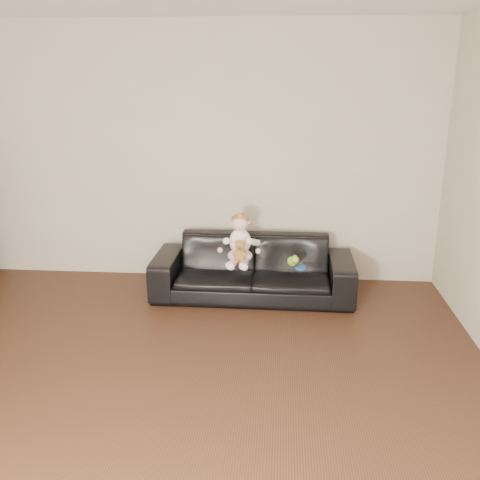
# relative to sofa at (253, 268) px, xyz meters

# --- Properties ---
(floor) EXTENTS (5.50, 5.50, 0.00)m
(floor) POSITION_rel_sofa_xyz_m (-0.65, -2.25, -0.28)
(floor) COLOR #3C2315
(floor) RESTS_ON ground
(wall_back) EXTENTS (5.00, 0.00, 5.00)m
(wall_back) POSITION_rel_sofa_xyz_m (-0.65, 0.50, 1.02)
(wall_back) COLOR #B8AF9B
(wall_back) RESTS_ON ground
(sofa) EXTENTS (1.93, 0.77, 0.56)m
(sofa) POSITION_rel_sofa_xyz_m (0.00, 0.00, 0.00)
(sofa) COLOR black
(sofa) RESTS_ON floor
(baby) EXTENTS (0.34, 0.42, 0.47)m
(baby) POSITION_rel_sofa_xyz_m (-0.12, -0.11, 0.30)
(baby) COLOR silver
(baby) RESTS_ON sofa
(teddy_bear) EXTENTS (0.11, 0.12, 0.20)m
(teddy_bear) POSITION_rel_sofa_xyz_m (-0.11, -0.25, 0.25)
(teddy_bear) COLOR #A0642D
(teddy_bear) RESTS_ON sofa
(toy_green) EXTENTS (0.13, 0.14, 0.09)m
(toy_green) POSITION_rel_sofa_xyz_m (0.38, -0.15, 0.13)
(toy_green) COLOR #76C817
(toy_green) RESTS_ON sofa
(toy_rattle) EXTENTS (0.08, 0.08, 0.07)m
(toy_rattle) POSITION_rel_sofa_xyz_m (0.40, -0.09, 0.12)
(toy_rattle) COLOR red
(toy_rattle) RESTS_ON sofa
(toy_blue_disc) EXTENTS (0.10, 0.10, 0.01)m
(toy_blue_disc) POSITION_rel_sofa_xyz_m (0.45, -0.23, 0.10)
(toy_blue_disc) COLOR blue
(toy_blue_disc) RESTS_ON sofa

